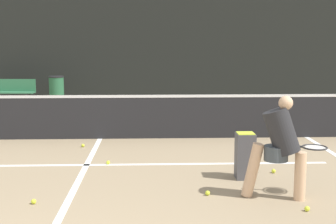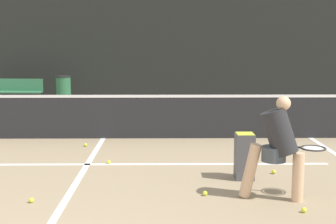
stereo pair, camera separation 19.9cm
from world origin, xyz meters
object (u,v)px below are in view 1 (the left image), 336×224
object	(u,v)px
player_practicing	(280,144)
trash_bin	(57,91)
courtside_bench	(7,91)
parked_car	(29,78)
ball_hopper	(245,155)

from	to	relation	value
player_practicing	trash_bin	xyz separation A→B (m)	(-4.75, 9.26, -0.26)
courtside_bench	parked_car	size ratio (longest dim) A/B	0.43
ball_hopper	courtside_bench	distance (m)	10.36
ball_hopper	parked_car	bearing A→B (deg)	117.43
ball_hopper	parked_car	size ratio (longest dim) A/B	0.16
courtside_bench	parked_car	distance (m)	3.99
player_practicing	courtside_bench	xyz separation A→B (m)	(-6.37, 9.31, -0.26)
player_practicing	parked_car	xyz separation A→B (m)	(-6.68, 13.29, -0.16)
courtside_bench	parked_car	world-z (taller)	parked_car
courtside_bench	ball_hopper	bearing A→B (deg)	-49.05
ball_hopper	courtside_bench	bearing A→B (deg)	126.07
ball_hopper	courtside_bench	size ratio (longest dim) A/B	0.38
player_practicing	parked_car	world-z (taller)	player_practicing
ball_hopper	trash_bin	distance (m)	9.46
player_practicing	trash_bin	distance (m)	10.42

